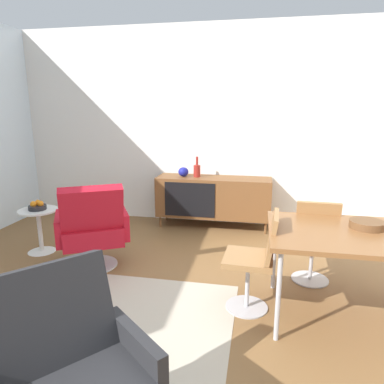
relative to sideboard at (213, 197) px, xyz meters
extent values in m
plane|color=brown|center=(0.21, -2.30, -0.44)|extent=(8.32, 8.32, 0.00)
cube|color=white|center=(0.21, 0.30, 0.96)|extent=(6.80, 0.12, 2.80)
cube|color=brown|center=(0.00, 0.00, 0.00)|extent=(1.60, 0.44, 0.56)
cube|color=black|center=(-0.30, -0.22, 0.00)|extent=(0.70, 0.01, 0.48)
cylinder|color=brown|center=(-0.74, -0.17, -0.36)|extent=(0.03, 0.03, 0.16)
cylinder|color=brown|center=(0.74, -0.17, -0.36)|extent=(0.03, 0.03, 0.16)
cylinder|color=brown|center=(-0.74, 0.17, -0.36)|extent=(0.03, 0.03, 0.16)
cylinder|color=brown|center=(0.74, 0.17, -0.36)|extent=(0.03, 0.03, 0.16)
cylinder|color=maroon|center=(-0.24, 0.00, 0.36)|extent=(0.10, 0.10, 0.17)
cylinder|color=maroon|center=(-0.24, 0.00, 0.51)|extent=(0.03, 0.03, 0.12)
ellipsoid|color=navy|center=(-0.43, 0.00, 0.35)|extent=(0.15, 0.15, 0.13)
cube|color=brown|center=(1.52, -2.04, 0.28)|extent=(1.60, 0.90, 0.04)
cylinder|color=#B7B7BC|center=(0.80, -2.43, -0.09)|extent=(0.04, 0.04, 0.70)
cylinder|color=#B7B7BC|center=(0.80, -1.65, -0.09)|extent=(0.04, 0.04, 0.70)
cylinder|color=brown|center=(1.48, -1.92, 0.33)|extent=(0.26, 0.26, 0.06)
cube|color=#9E7042|center=(0.57, -2.04, 0.01)|extent=(0.42, 0.42, 0.05)
cube|color=#9E7042|center=(0.75, -2.05, 0.23)|extent=(0.11, 0.38, 0.38)
cylinder|color=#B7B7BC|center=(0.57, -2.04, -0.23)|extent=(0.04, 0.04, 0.42)
cylinder|color=#B7B7BC|center=(0.57, -2.04, -0.43)|extent=(0.36, 0.36, 0.01)
cube|color=#9E7042|center=(1.17, -1.42, 0.01)|extent=(0.41, 0.41, 0.05)
cube|color=#9E7042|center=(1.16, -1.60, 0.23)|extent=(0.38, 0.10, 0.38)
cylinder|color=#B7B7BC|center=(1.17, -1.42, -0.23)|extent=(0.04, 0.04, 0.42)
cylinder|color=#B7B7BC|center=(1.17, -1.42, -0.43)|extent=(0.36, 0.36, 0.01)
cube|color=red|center=(-1.09, -1.52, -0.06)|extent=(0.80, 0.78, 0.20)
cube|color=red|center=(-0.97, -1.73, 0.25)|extent=(0.65, 0.53, 0.51)
cube|color=red|center=(-0.80, -1.36, 0.02)|extent=(0.30, 0.47, 0.28)
cube|color=red|center=(-1.37, -1.68, 0.02)|extent=(0.30, 0.47, 0.28)
cylinder|color=#B7B7BC|center=(-1.09, -1.52, -0.30)|extent=(0.06, 0.06, 0.28)
cylinder|color=#B7B7BC|center=(-1.09, -1.52, -0.43)|extent=(0.48, 0.48, 0.02)
cube|color=#262628|center=(-0.35, -3.42, 0.25)|extent=(0.59, 0.63, 0.51)
cube|color=#262628|center=(0.05, -3.32, 0.02)|extent=(0.42, 0.37, 0.28)
cylinder|color=white|center=(-1.88, -1.29, 0.07)|extent=(0.44, 0.44, 0.02)
cylinder|color=white|center=(-1.88, -1.29, -0.19)|extent=(0.05, 0.05, 0.50)
cone|color=white|center=(-1.88, -1.29, -0.43)|extent=(0.32, 0.32, 0.02)
cylinder|color=#262628|center=(-1.88, -1.29, 0.11)|extent=(0.20, 0.20, 0.05)
sphere|color=orange|center=(-1.84, -1.28, 0.15)|extent=(0.07, 0.07, 0.07)
sphere|color=orange|center=(-1.90, -1.25, 0.15)|extent=(0.07, 0.07, 0.07)
sphere|color=orange|center=(-1.91, -1.32, 0.15)|extent=(0.07, 0.07, 0.07)
cube|color=#B7AD99|center=(-0.62, -2.55, -0.44)|extent=(2.20, 1.70, 0.01)
camera|label=1|loc=(0.62, -4.75, 1.23)|focal=32.54mm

